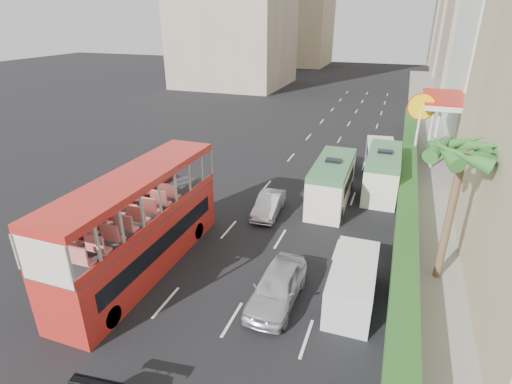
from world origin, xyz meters
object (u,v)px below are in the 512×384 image
at_px(minibus_near, 332,183).
at_px(shell_station, 459,130).
at_px(double_decker_bus, 140,223).
at_px(panel_van_far, 380,157).
at_px(car_silver_lane_a, 269,214).
at_px(panel_van_near, 352,283).
at_px(minibus_far, 382,172).
at_px(palm_tree, 449,217).
at_px(car_silver_lane_b, 277,301).
at_px(van_asset, 342,168).

distance_m(minibus_near, shell_station, 14.97).
relative_size(double_decker_bus, panel_van_far, 2.06).
xyz_separation_m(car_silver_lane_a, panel_van_near, (6.12, -6.83, 0.93)).
distance_m(car_silver_lane_a, panel_van_far, 12.35).
bearing_deg(minibus_far, panel_van_far, 94.92).
relative_size(car_silver_lane_a, palm_tree, 0.62).
xyz_separation_m(car_silver_lane_b, minibus_near, (0.40, 11.01, 1.48)).
relative_size(car_silver_lane_a, van_asset, 0.91).
xyz_separation_m(van_asset, minibus_far, (3.33, -3.85, 1.47)).
xyz_separation_m(double_decker_bus, panel_van_near, (10.11, 0.98, -1.60)).
xyz_separation_m(van_asset, shell_station, (8.86, 5.18, 2.75)).
relative_size(panel_van_near, shell_station, 0.58).
bearing_deg(van_asset, minibus_far, -53.31).
bearing_deg(panel_van_far, car_silver_lane_a, -125.89).
bearing_deg(car_silver_lane_a, panel_van_far, 57.10).
bearing_deg(double_decker_bus, car_silver_lane_a, 62.89).
relative_size(minibus_near, panel_van_far, 1.25).
relative_size(van_asset, palm_tree, 0.68).
relative_size(minibus_far, shell_station, 0.83).
bearing_deg(panel_van_near, minibus_near, 104.64).
height_order(car_silver_lane_a, car_silver_lane_b, car_silver_lane_b).
distance_m(car_silver_lane_b, minibus_far, 14.67).
bearing_deg(palm_tree, minibus_near, 133.20).
height_order(double_decker_bus, panel_van_far, double_decker_bus).
bearing_deg(car_silver_lane_b, palm_tree, 33.11).
relative_size(panel_van_far, palm_tree, 0.83).
distance_m(car_silver_lane_a, panel_van_near, 9.21).
bearing_deg(panel_van_far, palm_tree, -81.98).
bearing_deg(panel_van_near, van_asset, 99.28).
xyz_separation_m(double_decker_bus, shell_station, (16.00, 23.00, 0.22)).
height_order(double_decker_bus, car_silver_lane_b, double_decker_bus).
xyz_separation_m(double_decker_bus, car_silver_lane_b, (7.02, -0.21, -2.53)).
xyz_separation_m(minibus_far, panel_van_near, (-0.35, -12.99, -0.53)).
distance_m(double_decker_bus, panel_van_near, 10.29).
height_order(car_silver_lane_b, palm_tree, palm_tree).
xyz_separation_m(double_decker_bus, van_asset, (7.14, 17.82, -2.53)).
distance_m(double_decker_bus, car_silver_lane_b, 7.46).
bearing_deg(shell_station, car_silver_lane_a, -128.31).
xyz_separation_m(panel_van_near, shell_station, (5.89, 22.02, 1.82)).
height_order(minibus_near, minibus_far, minibus_near).
relative_size(van_asset, panel_van_near, 0.93).
bearing_deg(shell_station, van_asset, -149.67).
bearing_deg(double_decker_bus, van_asset, 68.15).
bearing_deg(car_silver_lane_a, minibus_far, 40.06).
height_order(car_silver_lane_a, shell_station, shell_station).
bearing_deg(car_silver_lane_b, panel_van_far, 82.13).
xyz_separation_m(car_silver_lane_b, van_asset, (0.12, 18.03, 0.00)).
bearing_deg(van_asset, palm_tree, -68.42).
bearing_deg(panel_van_far, shell_station, 30.28).
height_order(double_decker_bus, palm_tree, palm_tree).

